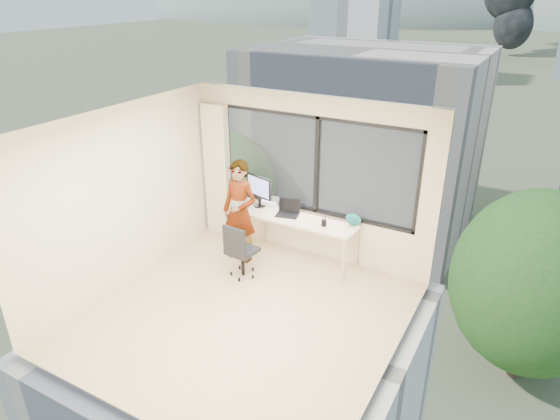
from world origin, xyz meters
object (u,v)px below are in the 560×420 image
Objects in this scene: person at (240,212)px; laptop at (287,209)px; chair at (242,249)px; desk at (300,239)px; monitor at (259,191)px; handbag at (353,219)px; game_console at (270,201)px.

person is 0.74m from laptop.
person reaches higher than chair.
monitor is at bearing 173.80° from desk.
laptop is 1.49× the size of handbag.
game_console is (0.16, 0.65, -0.04)m from person.
chair is 3.70× the size of handbag.
person is at bearing 129.93° from chair.
desk is at bearing -10.16° from laptop.
person is at bearing -154.84° from desk.
chair is at bearing -123.74° from desk.
monitor reaches higher than handbag.
monitor is 1.61m from handbag.
chair is at bearing -59.81° from monitor.
game_console is at bearing 101.94° from chair.
monitor is 0.60m from laptop.
monitor is 2.16× the size of handbag.
chair is 1.14m from game_console.
monitor is at bearing -157.08° from handbag.
handbag reaches higher than desk.
laptop is (0.57, -0.10, -0.15)m from monitor.
laptop is at bearing 72.30° from chair.
person is (-0.31, 0.42, 0.38)m from chair.
monitor is (-0.80, 0.09, 0.64)m from desk.
monitor is (-0.25, 0.91, 0.56)m from chair.
laptop is at bearing 5.33° from monitor.
game_console is at bearing 138.24° from laptop.
monitor is at bearing 109.11° from chair.
monitor reaches higher than laptop.
game_console is (-0.15, 1.08, 0.34)m from chair.
person is 0.67m from game_console.
chair is at bearing -123.60° from handbag.
desk is at bearing -32.54° from game_console.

